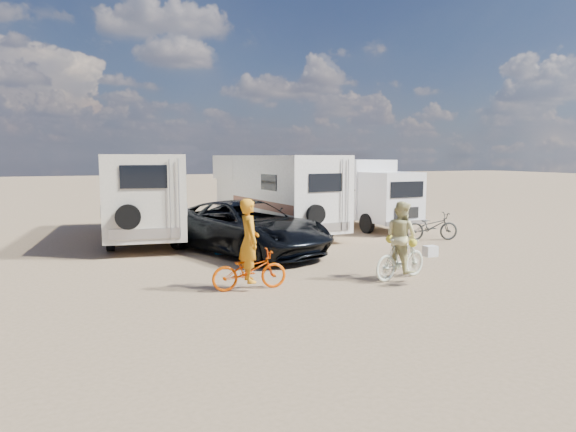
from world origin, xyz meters
name	(u,v)px	position (x,y,z in m)	size (l,w,h in m)	color
ground	(354,267)	(0.00, 0.00, 0.00)	(140.00, 140.00, 0.00)	#907556
rv_main	(275,194)	(0.22, 6.67, 1.47)	(2.24, 7.24, 2.94)	white
rv_left	(145,197)	(-4.57, 6.77, 1.48)	(2.36, 7.11, 2.96)	beige
box_truck	(359,193)	(4.10, 7.04, 1.38)	(1.96, 6.12, 2.76)	white
dark_suv	(247,227)	(-2.04, 2.91, 0.79)	(2.62, 5.68, 1.58)	black
bike_man	(249,270)	(-3.26, -1.22, 0.44)	(0.58, 1.66, 0.87)	#E64D00
bike_woman	(401,258)	(0.38, -1.60, 0.50)	(0.47, 1.66, 1.00)	beige
rider_man	(249,249)	(-3.26, -1.22, 0.91)	(0.67, 0.44, 1.83)	orange
rider_woman	(401,244)	(0.38, -1.60, 0.84)	(0.82, 0.64, 1.68)	#C6BE7E
bike_parked	(432,226)	(4.62, 2.85, 0.49)	(0.64, 1.85, 0.97)	#292C29
cooler	(223,246)	(-2.72, 3.15, 0.21)	(0.52, 0.38, 0.42)	teal
crate	(309,235)	(0.72, 4.57, 0.17)	(0.43, 0.43, 0.34)	olive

